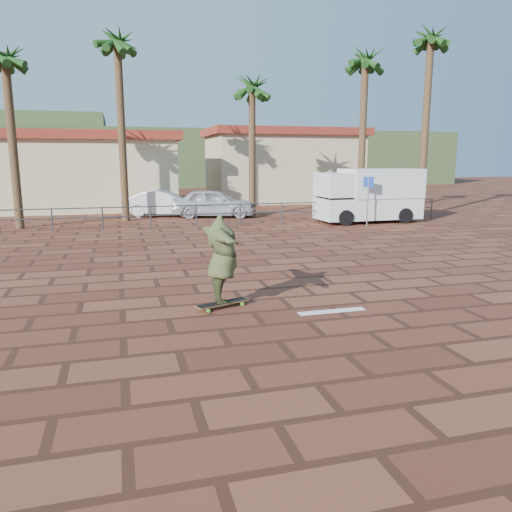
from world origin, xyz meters
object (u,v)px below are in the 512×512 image
Objects in this scene: longboard at (223,303)px; car_white at (164,204)px; campervan at (369,194)px; car_silver at (214,203)px; skateboarder at (222,259)px.

car_white reaches higher than longboard.
campervan is at bearing -102.59° from car_white.
car_white is (-2.43, 1.06, -0.06)m from car_silver.
car_white is at bearing 81.68° from car_silver.
skateboarder is 15.24m from campervan.
longboard is at bearing -174.70° from car_silver.
campervan is at bearing 31.15° from longboard.
campervan is at bearing -104.99° from car_silver.
car_silver is at bearing 59.91° from longboard.
car_white is at bearing 150.45° from campervan.
car_silver reaches higher than car_white.
skateboarder reaches higher than longboard.
skateboarder is at bearing -174.70° from car_silver.
car_silver is at bearing -97.61° from car_white.
longboard is 0.29× the size of car_white.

